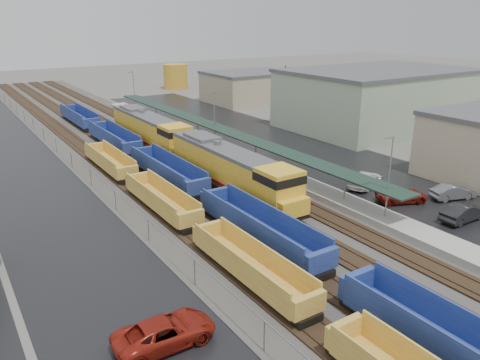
# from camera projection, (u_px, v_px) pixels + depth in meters

# --- Properties ---
(ballast_strip) EXTENTS (20.00, 160.00, 0.08)m
(ballast_strip) POSITION_uv_depth(u_px,v_px,m) (124.00, 143.00, 68.43)
(ballast_strip) COLOR #302D2B
(ballast_strip) RESTS_ON ground
(trackbed) EXTENTS (14.60, 160.00, 0.22)m
(trackbed) POSITION_uv_depth(u_px,v_px,m) (124.00, 142.00, 68.39)
(trackbed) COLOR black
(trackbed) RESTS_ON ground
(west_parking_lot) EXTENTS (10.00, 160.00, 0.02)m
(west_parking_lot) POSITION_uv_depth(u_px,v_px,m) (13.00, 159.00, 60.70)
(west_parking_lot) COLOR black
(west_parking_lot) RESTS_ON ground
(east_commuter_lot) EXTENTS (16.00, 100.00, 0.02)m
(east_commuter_lot) POSITION_uv_depth(u_px,v_px,m) (269.00, 140.00, 70.33)
(east_commuter_lot) COLOR black
(east_commuter_lot) RESTS_ON ground
(station_platform) EXTENTS (3.00, 80.00, 8.00)m
(station_platform) POSITION_uv_depth(u_px,v_px,m) (215.00, 144.00, 65.19)
(station_platform) COLOR #9E9B93
(station_platform) RESTS_ON ground
(chainlink_fence) EXTENTS (0.08, 160.04, 2.02)m
(chainlink_fence) POSITION_uv_depth(u_px,v_px,m) (58.00, 144.00, 61.78)
(chainlink_fence) COLOR gray
(chainlink_fence) RESTS_ON ground
(industrial_buildings) EXTENTS (32.52, 75.30, 9.50)m
(industrial_buildings) POSITION_uv_depth(u_px,v_px,m) (379.00, 104.00, 75.34)
(industrial_buildings) COLOR tan
(industrial_buildings) RESTS_ON ground
(distant_hills) EXTENTS (301.00, 140.00, 25.20)m
(distant_hills) POSITION_uv_depth(u_px,v_px,m) (103.00, 59.00, 210.86)
(distant_hills) COLOR #54624C
(distant_hills) RESTS_ON ground
(tree_east) EXTENTS (4.40, 4.40, 10.00)m
(tree_east) POSITION_uv_depth(u_px,v_px,m) (285.00, 86.00, 79.20)
(tree_east) COLOR #332316
(tree_east) RESTS_ON ground
(locomotive_lead) EXTENTS (3.33, 21.96, 4.97)m
(locomotive_lead) POSITION_uv_depth(u_px,v_px,m) (232.00, 170.00, 47.61)
(locomotive_lead) COLOR black
(locomotive_lead) RESTS_ON ground
(locomotive_trail) EXTENTS (3.33, 21.96, 4.97)m
(locomotive_trail) POSITION_uv_depth(u_px,v_px,m) (151.00, 131.00, 64.23)
(locomotive_trail) COLOR black
(locomotive_trail) RESTS_ON ground
(well_string_yellow) EXTENTS (2.45, 72.15, 2.17)m
(well_string_yellow) POSITION_uv_depth(u_px,v_px,m) (251.00, 267.00, 32.08)
(well_string_yellow) COLOR #CA8638
(well_string_yellow) RESTS_ON ground
(well_string_blue) EXTENTS (2.80, 103.97, 2.49)m
(well_string_blue) POSITION_uv_depth(u_px,v_px,m) (206.00, 196.00, 44.71)
(well_string_blue) COLOR navy
(well_string_blue) RESTS_ON ground
(storage_tank) EXTENTS (6.22, 6.22, 6.22)m
(storage_tank) POSITION_uv_depth(u_px,v_px,m) (176.00, 77.00, 120.70)
(storage_tank) COLOR gold
(storage_tank) RESTS_ON ground
(parked_car_west_c) EXTENTS (2.69, 5.79, 1.61)m
(parked_car_west_c) POSITION_uv_depth(u_px,v_px,m) (165.00, 332.00, 25.89)
(parked_car_west_c) COLOR maroon
(parked_car_west_c) RESTS_ON ground
(parked_car_east_a) EXTENTS (1.73, 4.92, 1.62)m
(parked_car_east_a) POSITION_uv_depth(u_px,v_px,m) (463.00, 213.00, 41.87)
(parked_car_east_a) COLOR black
(parked_car_east_a) RESTS_ON ground
(parked_car_east_b) EXTENTS (4.19, 5.56, 1.40)m
(parked_car_east_b) POSITION_uv_depth(u_px,v_px,m) (402.00, 195.00, 46.26)
(parked_car_east_b) COLOR maroon
(parked_car_east_b) RESTS_ON ground
(parked_car_east_c) EXTENTS (4.02, 6.02, 1.62)m
(parked_car_east_c) POSITION_uv_depth(u_px,v_px,m) (365.00, 179.00, 50.48)
(parked_car_east_c) COLOR white
(parked_car_east_c) RESTS_ON ground
(parked_car_east_e) EXTENTS (2.85, 4.84, 1.51)m
(parked_car_east_e) POSITION_uv_depth(u_px,v_px,m) (453.00, 192.00, 46.99)
(parked_car_east_e) COLOR #595B5E
(parked_car_east_e) RESTS_ON ground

